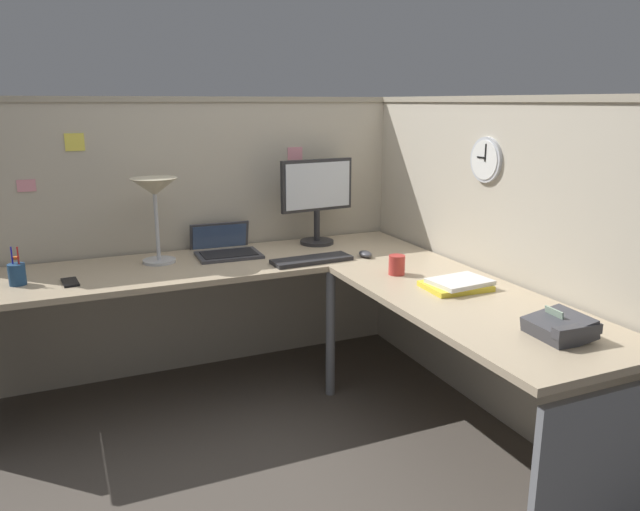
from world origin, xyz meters
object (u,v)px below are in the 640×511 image
Objects in this scene: monitor at (317,195)px; computer_mouse at (365,254)px; wall_clock at (487,160)px; book_stack at (457,284)px; laptop at (225,248)px; coffee_mug at (397,265)px; pen_cup at (17,274)px; keyboard at (312,260)px; office_phone at (561,328)px; cell_phone at (70,282)px; desk_lamp_dome at (155,194)px.

computer_mouse is at bearing -74.17° from monitor.
monitor is at bearing 105.83° from computer_mouse.
book_stack is at bearing -143.01° from wall_clock.
laptop is at bearing 179.51° from monitor.
monitor reaches higher than book_stack.
monitor reaches higher than coffee_mug.
pen_cup is 2.02m from book_stack.
laptop is 0.79m from computer_mouse.
keyboard is 2.00× the size of office_phone.
cell_phone is at bearing -160.65° from laptop.
book_stack is (1.83, -0.86, -0.03)m from pen_cup.
monitor is 1.63m from pen_cup.
laptop is 1.01m from coffee_mug.
cell_phone is at bearing 138.12° from office_phone.
keyboard is at bearing -22.97° from desk_lamp_dome.
computer_mouse reaches higher than cell_phone.
pen_cup is (-0.66, -0.15, -0.31)m from desk_lamp_dome.
pen_cup is 2.35m from office_phone.
desk_lamp_dome is (-0.93, -0.06, 0.07)m from monitor.
coffee_mug is (0.29, -0.39, 0.04)m from keyboard.
cell_phone is at bearing -153.89° from desk_lamp_dome.
office_phone is at bearing -76.12° from keyboard.
coffee_mug is at bearing -18.05° from pen_cup.
wall_clock is at bearing 69.86° from office_phone.
monitor is 1.74m from office_phone.
computer_mouse is 0.23× the size of desk_lamp_dome.
computer_mouse is 0.47× the size of wall_clock.
laptop is at bearing 13.78° from cell_phone.
keyboard is at bearing 126.82° from coffee_mug.
monitor reaches higher than keyboard.
keyboard is 1.02m from wall_clock.
monitor is 1.03m from wall_clock.
computer_mouse is 1.50m from cell_phone.
computer_mouse is at bearing -10.16° from cell_phone.
computer_mouse is 1.31m from office_phone.
desk_lamp_dome is (-0.37, -0.07, 0.34)m from laptop.
monitor reaches higher than pen_cup.
computer_mouse is at bearing -17.83° from desk_lamp_dome.
cell_phone is (0.22, -0.07, -0.05)m from pen_cup.
computer_mouse is 0.68m from book_stack.
monitor is 5.21× the size of coffee_mug.
keyboard is 1.19m from cell_phone.
laptop is at bearing 126.12° from book_stack.
book_stack is (1.16, -1.01, -0.34)m from desk_lamp_dome.
pen_cup is at bearing 140.44° from office_phone.
keyboard is at bearing 121.05° from book_stack.
monitor reaches higher than office_phone.
keyboard is 0.48m from coffee_mug.
desk_lamp_dome is at bearing 20.54° from cell_phone.
desk_lamp_dome is 2.02× the size of wall_clock.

